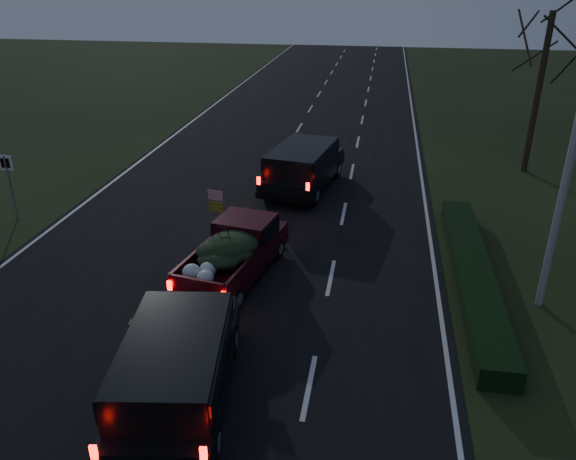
% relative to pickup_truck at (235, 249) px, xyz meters
% --- Properties ---
extents(ground, '(120.00, 120.00, 0.00)m').
position_rel_pickup_truck_xyz_m(ground, '(-0.72, -2.14, -0.91)').
color(ground, black).
rests_on(ground, ground).
extents(road_asphalt, '(14.00, 120.00, 0.02)m').
position_rel_pickup_truck_xyz_m(road_asphalt, '(-0.72, -2.14, -0.90)').
color(road_asphalt, black).
rests_on(road_asphalt, ground).
extents(hedge_row, '(1.00, 10.00, 0.60)m').
position_rel_pickup_truck_xyz_m(hedge_row, '(7.08, 0.86, -0.61)').
color(hedge_row, black).
rests_on(hedge_row, ground).
extents(route_sign, '(0.55, 0.08, 2.50)m').
position_rel_pickup_truck_xyz_m(route_sign, '(-9.22, 2.86, 0.75)').
color(route_sign, gray).
rests_on(route_sign, ground).
extents(bare_tree_far, '(3.60, 3.60, 7.00)m').
position_rel_pickup_truck_xyz_m(bare_tree_far, '(10.78, 11.86, 4.32)').
color(bare_tree_far, black).
rests_on(bare_tree_far, ground).
extents(pickup_truck, '(2.56, 4.88, 2.43)m').
position_rel_pickup_truck_xyz_m(pickup_truck, '(0.00, 0.00, 0.00)').
color(pickup_truck, '#3B0810').
rests_on(pickup_truck, ground).
extents(lead_suv, '(3.08, 5.63, 1.53)m').
position_rel_pickup_truck_xyz_m(lead_suv, '(0.93, 7.78, 0.25)').
color(lead_suv, black).
rests_on(lead_suv, ground).
extents(rear_suv, '(2.83, 5.28, 1.44)m').
position_rel_pickup_truck_xyz_m(rear_suv, '(0.20, -5.63, 0.18)').
color(rear_suv, black).
rests_on(rear_suv, ground).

